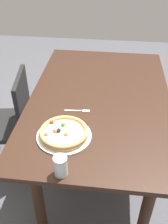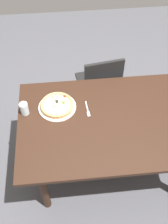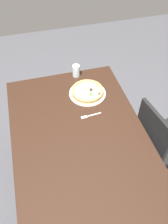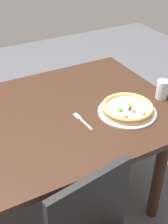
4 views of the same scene
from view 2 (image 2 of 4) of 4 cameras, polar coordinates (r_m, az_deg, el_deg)
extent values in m
plane|color=#4C4C51|center=(2.83, 4.58, -11.32)|extent=(6.00, 6.00, 0.00)
cube|color=#331E14|center=(2.20, 5.78, -1.92)|extent=(1.50, 0.97, 0.03)
cylinder|color=#331E14|center=(2.84, 15.92, -0.47)|extent=(0.07, 0.07, 0.74)
cylinder|color=#331E14|center=(2.68, -8.62, -2.46)|extent=(0.07, 0.07, 0.74)
cylinder|color=#331E14|center=(2.34, -8.55, -15.24)|extent=(0.07, 0.07, 0.74)
cylinder|color=black|center=(3.18, -1.13, 4.60)|extent=(0.04, 0.04, 0.41)
cylinder|color=black|center=(3.25, 4.74, 5.64)|extent=(0.04, 0.04, 0.41)
cylinder|color=black|center=(2.96, 0.42, 0.03)|extent=(0.04, 0.04, 0.41)
cylinder|color=black|center=(3.03, 6.65, 1.25)|extent=(0.04, 0.04, 0.41)
cube|color=black|center=(2.94, 2.84, 5.98)|extent=(0.45, 0.45, 0.04)
cube|color=black|center=(2.65, 4.14, 6.83)|extent=(0.38, 0.09, 0.42)
cylinder|color=white|center=(2.27, -5.60, 1.04)|extent=(0.31, 0.31, 0.01)
cylinder|color=tan|center=(2.26, -5.63, 1.28)|extent=(0.27, 0.27, 0.02)
cylinder|color=beige|center=(2.25, -5.65, 1.48)|extent=(0.24, 0.24, 0.01)
torus|color=tan|center=(2.24, -5.67, 1.60)|extent=(0.27, 0.27, 0.02)
sphere|color=gold|center=(2.23, -6.25, 1.37)|extent=(0.02, 0.02, 0.02)
sphere|color=#E58C7F|center=(2.23, -6.22, 1.23)|extent=(0.02, 0.02, 0.02)
sphere|color=maroon|center=(2.29, -4.08, 3.33)|extent=(0.02, 0.02, 0.02)
sphere|color=#E58C7F|center=(2.30, -6.59, 3.28)|extent=(0.02, 0.02, 0.02)
sphere|color=#4C9E38|center=(2.25, -4.30, 2.02)|extent=(0.02, 0.02, 0.02)
sphere|color=#262626|center=(2.26, -5.68, 2.21)|extent=(0.03, 0.03, 0.03)
sphere|color=#E58C7F|center=(2.27, -5.78, 2.56)|extent=(0.03, 0.03, 0.03)
cube|color=silver|center=(2.27, 0.58, 1.25)|extent=(0.02, 0.11, 0.00)
cube|color=silver|center=(2.21, 0.96, -0.39)|extent=(0.03, 0.05, 0.00)
cylinder|color=silver|center=(2.23, -12.39, 0.71)|extent=(0.07, 0.07, 0.11)
camera|label=1|loc=(1.83, -43.92, 12.85)|focal=40.83mm
camera|label=3|loc=(1.75, 50.44, 24.19)|focal=38.18mm
camera|label=4|loc=(2.77, 12.25, 32.21)|focal=47.81mm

